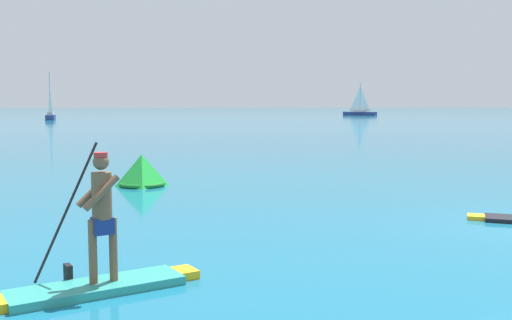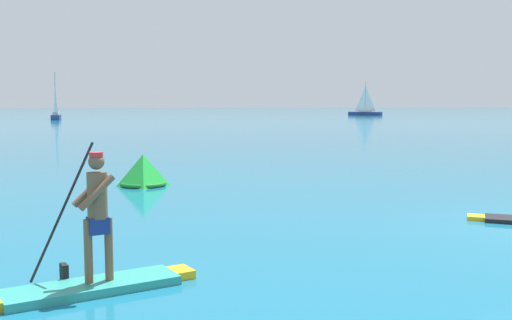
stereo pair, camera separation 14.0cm
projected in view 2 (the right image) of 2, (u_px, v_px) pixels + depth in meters
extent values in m
cube|color=teal|center=(92.00, 287.00, 7.84)|extent=(2.35, 1.58, 0.12)
cube|color=yellow|center=(181.00, 272.00, 8.50)|extent=(0.43, 0.50, 0.12)
cylinder|color=brown|center=(88.00, 251.00, 7.77)|extent=(0.11, 0.11, 0.85)
cylinder|color=brown|center=(109.00, 249.00, 7.92)|extent=(0.11, 0.11, 0.85)
cube|color=navy|center=(98.00, 225.00, 7.81)|extent=(0.33, 0.31, 0.22)
cylinder|color=brown|center=(97.00, 195.00, 7.77)|extent=(0.26, 0.26, 0.61)
sphere|color=brown|center=(96.00, 162.00, 7.73)|extent=(0.21, 0.21, 0.21)
cylinder|color=red|center=(96.00, 154.00, 7.72)|extent=(0.18, 0.18, 0.06)
cylinder|color=brown|center=(97.00, 193.00, 7.61)|extent=(0.47, 0.29, 0.47)
cylinder|color=brown|center=(90.00, 190.00, 7.87)|extent=(0.47, 0.29, 0.47)
cylinder|color=black|center=(62.00, 211.00, 8.00)|extent=(0.82, 0.42, 1.84)
cube|color=black|center=(64.00, 276.00, 8.08)|extent=(0.16, 0.22, 0.32)
cube|color=yellow|center=(476.00, 217.00, 12.62)|extent=(0.49, 0.52, 0.09)
pyramid|color=green|center=(143.00, 170.00, 17.58)|extent=(1.21, 1.21, 0.94)
torus|color=#167226|center=(143.00, 184.00, 17.62)|extent=(1.36, 1.36, 0.12)
cube|color=navy|center=(56.00, 117.00, 80.78)|extent=(1.68, 4.33, 0.66)
cylinder|color=#B2B2B7|center=(55.00, 93.00, 80.46)|extent=(0.12, 0.12, 5.78)
pyramid|color=white|center=(55.00, 98.00, 80.52)|extent=(0.86, 1.76, 4.35)
cube|color=silver|center=(56.00, 113.00, 80.73)|extent=(0.98, 1.61, 0.40)
cube|color=navy|center=(365.00, 114.00, 105.81)|extent=(5.57, 4.61, 0.63)
cylinder|color=#B2B2B7|center=(365.00, 97.00, 105.52)|extent=(0.12, 0.12, 5.20)
pyramid|color=white|center=(365.00, 98.00, 105.55)|extent=(2.29, 1.49, 4.58)
cube|color=silver|center=(365.00, 111.00, 105.76)|extent=(2.28, 2.04, 0.38)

